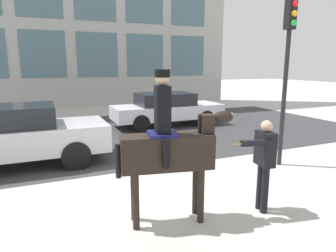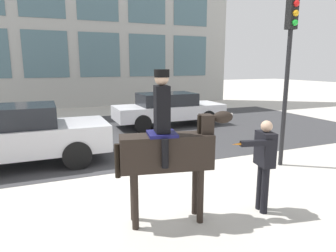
{
  "view_description": "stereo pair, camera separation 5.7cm",
  "coord_description": "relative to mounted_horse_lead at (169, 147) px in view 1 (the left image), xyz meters",
  "views": [
    {
      "loc": [
        -1.86,
        -6.39,
        2.6
      ],
      "look_at": [
        0.32,
        -1.25,
        1.46
      ],
      "focal_mm": 32.0,
      "sensor_mm": 36.0,
      "label": 1
    },
    {
      "loc": [
        -1.81,
        -6.41,
        2.6
      ],
      "look_at": [
        0.32,
        -1.25,
        1.46
      ],
      "focal_mm": 32.0,
      "sensor_mm": 36.0,
      "label": 2
    }
  ],
  "objects": [
    {
      "name": "pedestrian_bystander",
      "position": [
        1.67,
        -0.33,
        -0.31
      ],
      "size": [
        0.88,
        0.44,
        1.67
      ],
      "rotation": [
        0.0,
        0.0,
        2.95
      ],
      "color": "black",
      "rests_on": "ground_plane"
    },
    {
      "name": "traffic_light",
      "position": [
        3.85,
        1.54,
        1.49
      ],
      "size": [
        0.24,
        0.29,
        4.17
      ],
      "color": "black",
      "rests_on": "ground_plane"
    },
    {
      "name": "road_surface",
      "position": [
        0.01,
        6.84,
        -1.29
      ],
      "size": [
        21.29,
        8.5,
        0.01
      ],
      "color": "#38383A",
      "rests_on": "ground_plane"
    },
    {
      "name": "ground_plane",
      "position": [
        0.01,
        2.09,
        -1.29
      ],
      "size": [
        80.0,
        80.0,
        0.0
      ],
      "primitive_type": "plane",
      "color": "beige"
    },
    {
      "name": "street_car_near_lane",
      "position": [
        -2.66,
        4.1,
        -0.45
      ],
      "size": [
        4.77,
        1.87,
        1.59
      ],
      "color": "#B7B7BC",
      "rests_on": "ground_plane"
    },
    {
      "name": "street_car_far_lane",
      "position": [
        3.11,
        7.52,
        -0.54
      ],
      "size": [
        4.72,
        1.81,
        1.42
      ],
      "color": "silver",
      "rests_on": "ground_plane"
    },
    {
      "name": "mounted_horse_lead",
      "position": [
        0.0,
        0.0,
        0.0
      ],
      "size": [
        1.93,
        0.72,
        2.53
      ],
      "rotation": [
        0.0,
        0.0,
        -0.2
      ],
      "color": "black",
      "rests_on": "ground_plane"
    }
  ]
}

